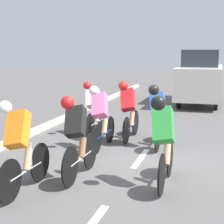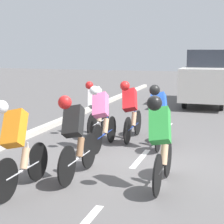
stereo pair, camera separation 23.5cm
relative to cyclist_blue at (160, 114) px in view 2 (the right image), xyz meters
The scene contains 12 objects.
ground_plane 1.46m from the cyclist_blue, 80.73° to the left, with size 60.00×60.00×0.00m, color #565454.
lane_stripe_mid 1.29m from the cyclist_blue, 78.79° to the left, with size 0.12×1.40×0.01m, color white.
lane_stripe_far 2.35m from the cyclist_blue, 84.87° to the right, with size 0.12×1.40×0.01m, color white.
curb 3.61m from the cyclist_blue, 16.35° to the left, with size 0.20×28.58×0.14m, color #B7B2A8.
cyclist_blue is the anchor object (origin of this frame).
cyclist_black 2.69m from the cyclist_blue, 67.69° to the left, with size 0.42×1.68×1.50m.
cyclist_pink 1.33m from the cyclist_blue, 21.44° to the left, with size 0.44×1.67×1.46m.
cyclist_orange 3.74m from the cyclist_blue, 64.17° to the left, with size 0.44×1.65×1.51m.
cyclist_red 0.96m from the cyclist_blue, 30.56° to the right, with size 0.44×1.65×1.50m.
cyclist_green 2.52m from the cyclist_blue, 101.03° to the left, with size 0.42×1.63×1.55m.
cyclist_white 2.00m from the cyclist_blue, 22.83° to the right, with size 0.45×1.64×1.44m.
support_car 7.36m from the cyclist_blue, 94.03° to the right, with size 1.70×4.53×2.21m.
Camera 2 is at (-1.75, 7.12, 2.27)m, focal length 60.00 mm.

